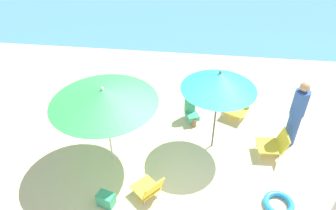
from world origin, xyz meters
The scene contains 11 objects.
ground_plane centered at (0.00, 0.00, 0.00)m, with size 40.00×40.00×0.00m, color beige.
umbrella_teal centered at (0.60, 1.19, 1.76)m, with size 1.54×1.54×2.00m.
umbrella_green centered at (-1.57, 0.51, 1.68)m, with size 2.10×2.10×1.88m.
beach_chair_a centered at (-2.28, 1.66, 0.34)m, with size 0.63×0.69×0.63m.
beach_chair_b centered at (-0.58, -0.42, 0.28)m, with size 0.70×0.69×0.58m.
beach_chair_c centered at (1.20, 2.39, 0.30)m, with size 0.75×0.75×0.57m.
beach_chair_d centered at (1.93, 1.07, 0.32)m, with size 0.63×0.54×0.60m.
person_a centered at (2.36, 1.51, 0.83)m, with size 0.31×0.31×1.65m.
person_b centered at (0.04, 2.10, 0.41)m, with size 0.41×0.53×0.85m.
swim_ring centered at (1.86, -0.30, 0.06)m, with size 0.58×0.58×0.12m, color #238CD8.
beach_bag centered at (-1.37, -0.66, 0.14)m, with size 0.31×0.21×0.28m, color #389970.
Camera 1 is at (0.23, -4.09, 5.02)m, focal length 33.12 mm.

